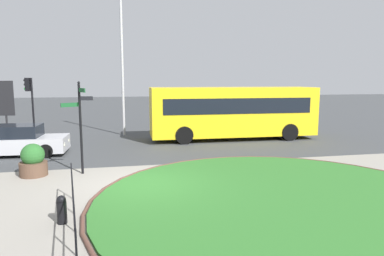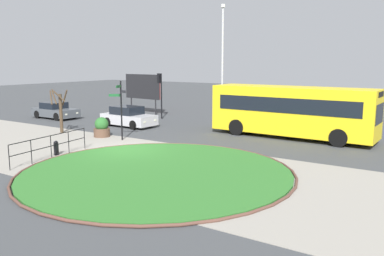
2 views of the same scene
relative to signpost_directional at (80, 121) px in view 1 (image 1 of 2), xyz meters
The scene contains 12 objects.
ground 3.57m from the signpost_directional, 42.75° to the right, with size 120.00×120.00×0.00m, color #3D3F42.
sidewalk_paving 4.65m from the signpost_directional, 59.07° to the right, with size 32.00×8.81×0.02m, color gray.
grass_island 7.75m from the signpost_directional, 35.44° to the right, with size 11.12×11.12×0.10m, color #2D6B28.
grass_kerb_ring 7.75m from the signpost_directional, 35.44° to the right, with size 11.43×11.43×0.11m, color brown.
signpost_directional is the anchor object (origin of this frame).
bollard_foreground 4.91m from the signpost_directional, 90.22° to the right, with size 0.24×0.24×0.74m.
railing_grass_edge 5.36m from the signpost_directional, 86.18° to the right, with size 0.73×4.78×1.13m.
bus_yellow 10.23m from the signpost_directional, 38.23° to the left, with size 9.83×2.72×3.09m.
car_near_lane 5.37m from the signpost_directional, 127.89° to the left, with size 4.16×1.97×1.44m.
traffic_light_near 9.32m from the signpost_directional, 113.65° to the left, with size 0.49×0.29×3.65m.
lamppost_tall 9.60m from the signpost_directional, 79.73° to the left, with size 0.32×0.32×8.66m.
planter_near_signpost 2.31m from the signpost_directional, behind, with size 0.99×0.99×1.23m.
Camera 1 is at (-0.65, -11.32, 3.59)m, focal length 32.37 mm.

